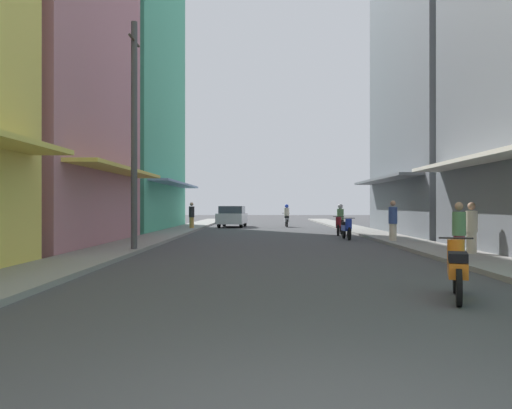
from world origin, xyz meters
TOP-DOWN VIEW (x-y plane):
  - ground_plane at (0.00, 22.00)m, footprint 114.41×114.41m
  - sidewalk_left at (-5.23, 22.00)m, footprint 1.87×60.00m
  - sidewalk_right at (5.23, 22.00)m, footprint 1.87×60.00m
  - building_left_mid at (-9.16, 16.31)m, footprint 7.05×10.27m
  - building_left_far at (-9.16, 29.11)m, footprint 7.05×13.62m
  - building_right_far at (9.16, 23.66)m, footprint 7.05×11.64m
  - motorbike_orange at (2.67, 5.29)m, footprint 0.73×1.75m
  - motorbike_blue at (3.25, 20.13)m, footprint 0.55×1.81m
  - motorbike_maroon at (3.45, 23.49)m, footprint 0.68×1.77m
  - motorbike_silver at (1.22, 33.54)m, footprint 0.55×1.81m
  - parked_car at (-2.54, 33.53)m, footprint 2.05×4.21m
  - pedestrian_far at (-4.78, 29.11)m, footprint 0.34×0.34m
  - pedestrian_foreground at (5.58, 12.13)m, footprint 0.34×0.34m
  - pedestrian_crossing at (4.60, 10.43)m, footprint 0.34×0.34m
  - pedestrian_midway at (4.66, 17.61)m, footprint 0.34×0.34m
  - utility_pole at (-4.54, 13.58)m, footprint 0.20×1.20m

SIDE VIEW (x-z plane):
  - ground_plane at x=0.00m, z-range 0.00..0.00m
  - sidewalk_left at x=-5.23m, z-range 0.00..0.12m
  - sidewalk_right at x=5.23m, z-range 0.00..0.12m
  - motorbike_orange at x=2.67m, z-range 0.02..0.99m
  - motorbike_blue at x=3.25m, z-range 0.02..0.99m
  - motorbike_maroon at x=3.45m, z-range -0.09..1.49m
  - motorbike_silver at x=1.22m, z-range -0.09..1.49m
  - parked_car at x=-2.54m, z-range 0.01..1.46m
  - pedestrian_crossing at x=4.60m, z-range 0.00..1.58m
  - pedestrian_foreground at x=5.58m, z-range 0.00..1.59m
  - pedestrian_far at x=-4.78m, z-range 0.00..1.69m
  - pedestrian_midway at x=4.66m, z-range 0.00..1.69m
  - utility_pole at x=-4.54m, z-range 0.08..7.43m
  - building_left_mid at x=-9.16m, z-range -0.01..15.64m
  - building_left_far at x=-9.16m, z-range -0.01..17.28m
  - building_right_far at x=9.16m, z-range -0.01..17.88m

